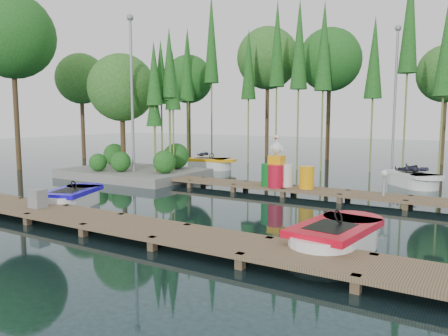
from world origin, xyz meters
The scene contains 15 objects.
ground_plane centered at (0.00, 0.00, 0.00)m, with size 90.00×90.00×0.00m, color #1E3438.
near_dock centered at (0.00, -4.50, 0.23)m, with size 18.00×1.50×0.50m.
far_dock centered at (1.00, 2.50, 0.23)m, with size 15.00×1.20×0.50m.
island centered at (-6.30, 3.29, 3.18)m, with size 6.20×4.20×6.75m.
tree_screen centered at (-2.04, 10.60, 6.12)m, with size 34.42×18.53×10.31m.
lamp_island centered at (-5.50, 2.50, 4.26)m, with size 0.30×0.30×7.25m.
lamp_rear centered at (4.00, 11.00, 4.26)m, with size 0.30×0.30×7.25m.
boat_blue centered at (-3.05, -2.90, 0.25)m, with size 2.05×2.87×0.88m.
boat_red centered at (5.51, -3.19, 0.28)m, with size 1.65×3.02×0.97m.
boat_yellow_far centered at (-4.72, 7.55, 0.30)m, with size 2.97×1.63×1.42m.
boat_white_far centered at (5.59, 6.91, 0.29)m, with size 2.79×2.85×1.30m.
utility_cabinet centered at (-2.57, -4.50, 0.56)m, with size 0.42×0.36×0.52m, color gray.
yellow_barrel centered at (2.70, 2.50, 0.70)m, with size 0.53×0.53×0.80m, color #F4A10C.
drum_cluster centered at (1.61, 2.35, 0.85)m, with size 1.09×1.00×1.88m.
seagull_post centered at (5.32, 2.50, 0.86)m, with size 0.52×0.28×0.83m.
Camera 1 is at (8.17, -12.04, 2.85)m, focal length 35.00 mm.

